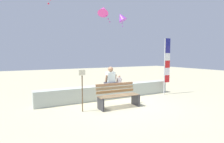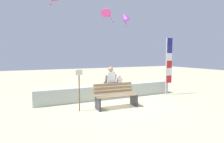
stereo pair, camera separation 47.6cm
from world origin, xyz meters
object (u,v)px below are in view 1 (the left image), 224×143
Objects in this scene: flag_banner at (166,63)px; kite_magenta at (103,10)px; person_child at (119,81)px; park_bench at (118,96)px; person_adult at (111,78)px; sign_post at (82,87)px; kite_purple at (121,17)px.

kite_magenta is (-1.54, 3.84, 3.14)m from flag_banner.
park_bench is at bearing -122.53° from person_child.
person_child is 5.20m from kite_magenta.
park_bench is 1.96× the size of person_adult.
kite_magenta is 6.76m from sign_post.
person_adult is at bearing 72.29° from park_bench.
sign_post is (-2.25, -1.30, 0.07)m from person_child.
park_bench is 3.73× the size of person_child.
person_child is (0.44, 0.00, -0.15)m from person_adult.
person_adult reaches higher than person_child.
park_bench is 6.84m from kite_purple.
flag_banner is at bearing 9.44° from sign_post.
sign_post is at bearing -149.97° from person_child.
kite_magenta is (1.29, 3.31, 3.77)m from person_adult.
kite_purple reaches higher than park_bench.
sign_post reaches higher than person_child.
kite_purple reaches higher than person_child.
kite_magenta is 0.82× the size of sign_post.
person_child is 5.33m from kite_purple.
kite_purple is (2.58, 3.28, 3.47)m from person_adult.
flag_banner reaches higher than person_adult.
flag_banner is (2.40, -0.53, 0.78)m from person_child.
flag_banner is 2.34× the size of kite_magenta.
flag_banner is 1.91× the size of sign_post.
kite_purple is 1.32m from kite_magenta.
person_adult is at bearing -128.16° from kite_purple.
person_child reaches higher than park_bench.
flag_banner reaches higher than person_child.
person_child is at bearing 57.47° from park_bench.
kite_purple is (2.13, 3.28, 3.62)m from person_child.
flag_banner is 5.19m from kite_magenta.
flag_banner is 4.75m from kite_purple.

